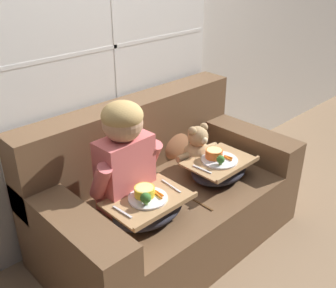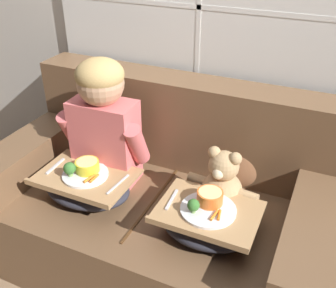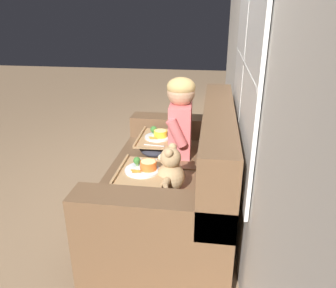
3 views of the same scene
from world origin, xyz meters
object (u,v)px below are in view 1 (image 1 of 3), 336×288
(throw_pillow_behind_child, at_px, (102,167))
(throw_pillow_behind_teddy, at_px, (173,137))
(couch, at_px, (163,196))
(lap_tray_teddy, at_px, (219,168))
(child_figure, at_px, (124,151))
(lap_tray_child, at_px, (148,207))
(teddy_bear, at_px, (198,150))

(throw_pillow_behind_child, distance_m, throw_pillow_behind_teddy, 0.62)
(couch, height_order, lap_tray_teddy, couch)
(couch, height_order, throw_pillow_behind_teddy, couch)
(throw_pillow_behind_child, bearing_deg, throw_pillow_behind_teddy, 0.00)
(child_figure, height_order, lap_tray_child, child_figure)
(throw_pillow_behind_child, height_order, lap_tray_teddy, throw_pillow_behind_child)
(throw_pillow_behind_teddy, relative_size, lap_tray_child, 0.75)
(throw_pillow_behind_teddy, bearing_deg, lap_tray_teddy, -90.12)
(throw_pillow_behind_teddy, bearing_deg, couch, -144.92)
(couch, bearing_deg, lap_tray_teddy, -34.17)
(throw_pillow_behind_child, xyz_separation_m, teddy_bear, (0.62, -0.24, -0.02))
(teddy_bear, bearing_deg, child_figure, 179.70)
(lap_tray_child, height_order, lap_tray_teddy, lap_tray_child)
(teddy_bear, height_order, lap_tray_child, teddy_bear)
(couch, height_order, lap_tray_child, couch)
(teddy_bear, bearing_deg, throw_pillow_behind_teddy, 89.88)
(lap_tray_child, bearing_deg, child_figure, 89.79)
(throw_pillow_behind_teddy, distance_m, lap_tray_teddy, 0.44)
(child_figure, height_order, lap_tray_teddy, child_figure)
(throw_pillow_behind_child, height_order, child_figure, child_figure)
(couch, height_order, teddy_bear, couch)
(child_figure, bearing_deg, throw_pillow_behind_teddy, 20.83)
(child_figure, bearing_deg, teddy_bear, -0.30)
(child_figure, bearing_deg, lap_tray_child, -90.21)
(throw_pillow_behind_teddy, distance_m, lap_tray_child, 0.76)
(throw_pillow_behind_child, bearing_deg, lap_tray_teddy, -34.63)
(throw_pillow_behind_child, height_order, teddy_bear, throw_pillow_behind_child)
(child_figure, relative_size, lap_tray_teddy, 1.50)
(throw_pillow_behind_child, bearing_deg, couch, -35.08)
(lap_tray_child, relative_size, lap_tray_teddy, 1.07)
(teddy_bear, bearing_deg, throw_pillow_behind_child, 158.89)
(teddy_bear, bearing_deg, lap_tray_teddy, -90.11)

